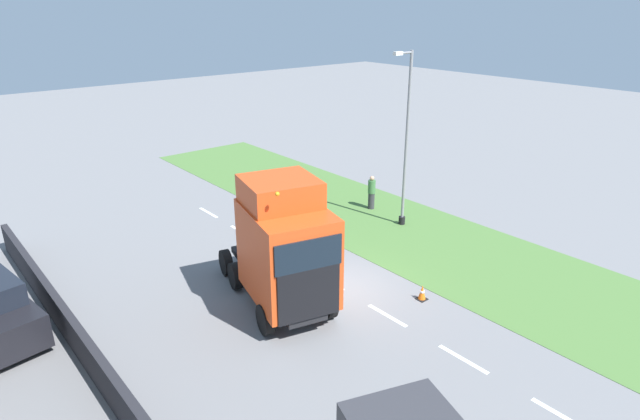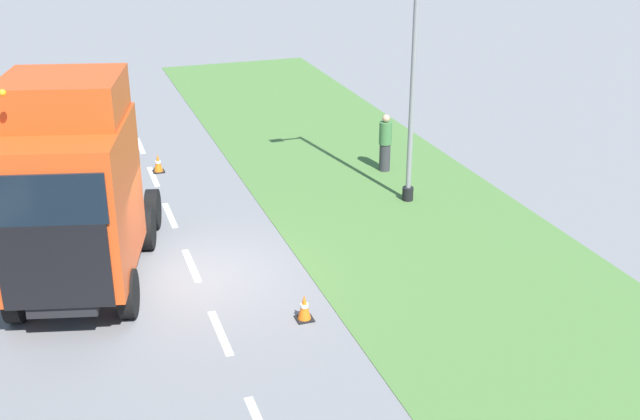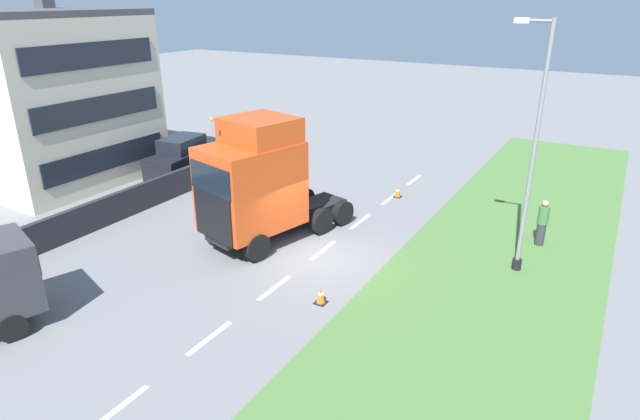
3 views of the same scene
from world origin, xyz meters
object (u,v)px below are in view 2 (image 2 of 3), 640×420
(lorry_cab, at_px, (72,192))
(traffic_cone_trailing, at_px, (158,163))
(lamp_post, at_px, (411,66))
(traffic_cone_lead, at_px, (304,308))
(pedestrian, at_px, (385,143))

(lorry_cab, xyz_separation_m, traffic_cone_trailing, (-2.72, -7.37, -2.13))
(lorry_cab, relative_size, traffic_cone_trailing, 11.43)
(lorry_cab, bearing_deg, traffic_cone_trailing, -95.96)
(lamp_post, height_order, traffic_cone_lead, lamp_post)
(pedestrian, height_order, traffic_cone_lead, pedestrian)
(lamp_post, relative_size, traffic_cone_trailing, 14.32)
(pedestrian, distance_m, traffic_cone_trailing, 7.09)
(traffic_cone_lead, bearing_deg, traffic_cone_trailing, -81.16)
(traffic_cone_lead, bearing_deg, pedestrian, -123.38)
(traffic_cone_lead, relative_size, traffic_cone_trailing, 1.00)
(pedestrian, bearing_deg, traffic_cone_trailing, -18.03)
(pedestrian, height_order, traffic_cone_trailing, pedestrian)
(lorry_cab, height_order, lamp_post, lamp_post)
(pedestrian, bearing_deg, lamp_post, 80.46)
(traffic_cone_lead, xyz_separation_m, traffic_cone_trailing, (1.56, -10.02, 0.00))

